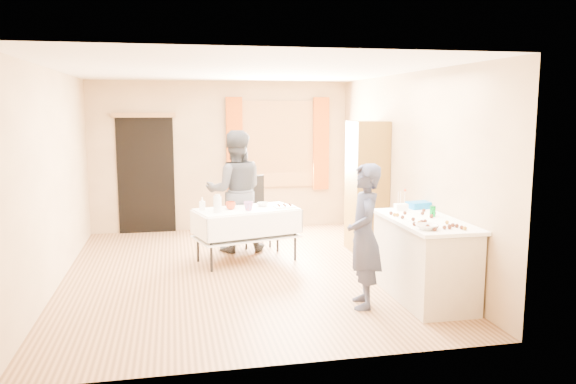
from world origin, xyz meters
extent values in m
cube|color=#9E7047|center=(0.00, 0.00, -0.01)|extent=(4.50, 5.50, 0.02)
cube|color=white|center=(0.00, 0.00, 2.61)|extent=(4.50, 5.50, 0.02)
cube|color=tan|center=(0.00, 2.76, 1.30)|extent=(4.50, 0.02, 2.60)
cube|color=tan|center=(0.00, -2.76, 1.30)|extent=(4.50, 0.02, 2.60)
cube|color=tan|center=(-2.26, 0.00, 1.30)|extent=(0.02, 5.50, 2.60)
cube|color=tan|center=(2.26, 0.00, 1.30)|extent=(0.02, 5.50, 2.60)
cube|color=olive|center=(1.00, 2.72, 1.50)|extent=(1.32, 0.06, 1.52)
cube|color=white|center=(1.00, 2.71, 1.50)|extent=(1.20, 0.02, 1.40)
cube|color=#B4490F|center=(0.22, 2.67, 1.50)|extent=(0.28, 0.06, 1.65)
cube|color=#B4490F|center=(1.78, 2.67, 1.50)|extent=(0.28, 0.06, 1.65)
cube|color=black|center=(-1.30, 2.73, 1.00)|extent=(0.95, 0.04, 2.00)
cube|color=olive|center=(-1.30, 2.70, 2.02)|extent=(1.05, 0.06, 0.08)
cube|color=brown|center=(1.99, 0.79, 0.97)|extent=(0.50, 0.60, 1.94)
cube|color=beige|center=(1.89, -1.41, 0.43)|extent=(0.66, 1.45, 0.86)
cube|color=white|center=(1.89, -1.41, 0.89)|extent=(0.71, 1.51, 0.04)
cube|color=white|center=(0.14, 0.53, 0.73)|extent=(1.50, 1.02, 0.04)
cube|color=black|center=(0.37, 1.40, 0.48)|extent=(0.51, 0.51, 0.06)
cube|color=black|center=(0.34, 1.60, 0.77)|extent=(0.45, 0.11, 0.64)
imported|color=#242942|center=(1.14, -1.53, 0.78)|extent=(0.69, 0.56, 1.56)
imported|color=black|center=(0.06, 1.16, 0.91)|extent=(0.94, 0.76, 1.81)
cylinder|color=#018422|center=(2.04, -1.29, 0.97)|extent=(0.08, 0.08, 0.12)
imported|color=white|center=(1.66, -1.92, 0.94)|extent=(0.27, 0.27, 0.05)
cube|color=white|center=(1.84, -0.85, 0.95)|extent=(0.15, 0.10, 0.08)
cube|color=blue|center=(2.13, -0.76, 0.95)|extent=(0.33, 0.25, 0.08)
cylinder|color=silver|center=(-0.28, 0.30, 0.86)|extent=(0.13, 0.13, 0.22)
imported|color=#AE3514|center=(-0.08, 0.52, 0.80)|extent=(0.19, 0.19, 0.11)
imported|color=red|center=(0.15, 0.38, 0.81)|extent=(0.14, 0.14, 0.12)
imported|color=white|center=(0.40, 0.69, 0.78)|extent=(0.31, 0.31, 0.05)
cube|color=white|center=(0.68, 0.52, 0.76)|extent=(0.30, 0.22, 0.02)
imported|color=white|center=(-0.47, 0.53, 0.84)|extent=(0.09, 0.09, 0.18)
sphere|color=#3F2314|center=(2.03, -2.04, 0.93)|extent=(0.04, 0.04, 0.04)
sphere|color=#36170D|center=(1.97, -1.18, 0.93)|extent=(0.04, 0.04, 0.04)
sphere|color=#36170D|center=(1.78, -1.12, 0.93)|extent=(0.04, 0.04, 0.04)
sphere|color=#36170D|center=(1.79, -1.62, 0.93)|extent=(0.04, 0.04, 0.04)
sphere|color=#36170D|center=(1.85, -1.95, 0.93)|extent=(0.04, 0.04, 0.04)
sphere|color=#36170D|center=(1.61, -1.10, 0.93)|extent=(0.04, 0.04, 0.04)
sphere|color=#3F2314|center=(1.70, -1.68, 0.93)|extent=(0.04, 0.04, 0.04)
sphere|color=#36170D|center=(1.98, -1.38, 0.93)|extent=(0.04, 0.04, 0.04)
sphere|color=#36170D|center=(1.71, -1.49, 0.93)|extent=(0.04, 0.04, 0.04)
sphere|color=#36170D|center=(2.01, -1.91, 0.93)|extent=(0.04, 0.04, 0.04)
sphere|color=#36170D|center=(1.90, -1.97, 0.93)|extent=(0.04, 0.04, 0.04)
sphere|color=#36170D|center=(1.80, -1.88, 0.93)|extent=(0.04, 0.04, 0.04)
sphere|color=#3F2314|center=(1.99, -1.72, 0.93)|extent=(0.04, 0.04, 0.04)
sphere|color=#36170D|center=(1.70, -1.87, 0.93)|extent=(0.04, 0.04, 0.04)
sphere|color=#36170D|center=(2.00, -1.35, 0.93)|extent=(0.04, 0.04, 0.04)
sphere|color=#36170D|center=(2.09, -1.23, 0.93)|extent=(0.04, 0.04, 0.04)
sphere|color=#36170D|center=(1.93, -1.91, 0.93)|extent=(0.04, 0.04, 0.04)
sphere|color=#36170D|center=(1.71, -2.02, 0.93)|extent=(0.04, 0.04, 0.04)
sphere|color=#3F2314|center=(1.64, -1.22, 0.93)|extent=(0.04, 0.04, 0.04)
sphere|color=#36170D|center=(2.02, -1.99, 0.93)|extent=(0.04, 0.04, 0.04)
sphere|color=#36170D|center=(1.75, -1.63, 0.93)|extent=(0.04, 0.04, 0.04)
sphere|color=#36170D|center=(1.62, -1.73, 0.93)|extent=(0.04, 0.04, 0.04)
sphere|color=#36170D|center=(2.06, -1.01, 0.93)|extent=(0.04, 0.04, 0.04)
sphere|color=#36170D|center=(1.99, -1.86, 0.93)|extent=(0.04, 0.04, 0.04)
sphere|color=#3F2314|center=(1.61, -1.20, 0.93)|extent=(0.04, 0.04, 0.04)
sphere|color=#36170D|center=(1.65, -1.36, 0.93)|extent=(0.04, 0.04, 0.04)
sphere|color=#36170D|center=(1.68, -1.73, 0.93)|extent=(0.04, 0.04, 0.04)
sphere|color=#36170D|center=(1.68, -1.96, 0.93)|extent=(0.04, 0.04, 0.04)
sphere|color=#36170D|center=(2.10, -1.21, 0.93)|extent=(0.04, 0.04, 0.04)
camera|label=1|loc=(-0.85, -7.11, 2.13)|focal=35.00mm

